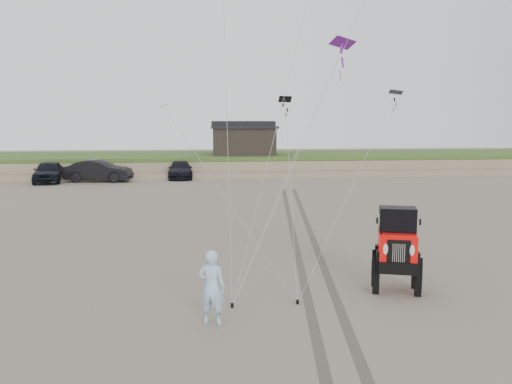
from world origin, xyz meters
TOP-DOWN VIEW (x-y plane):
  - ground at (0.00, 0.00)m, footprint 160.00×160.00m
  - dune_ridge at (0.00, 37.50)m, footprint 160.00×14.25m
  - cabin at (2.00, 37.00)m, footprint 6.40×5.40m
  - truck_a at (-14.90, 29.50)m, footprint 2.82×5.46m
  - truck_b at (-10.86, 29.43)m, footprint 5.73×2.74m
  - truck_c at (-4.14, 31.25)m, footprint 2.25×5.23m
  - jeep at (3.13, 0.13)m, footprint 3.75×5.73m
  - man at (-2.25, -1.61)m, footprint 0.78×0.63m
  - kite_flock at (2.92, 8.28)m, footprint 9.67×7.79m
  - stake_main at (-1.69, -0.59)m, footprint 0.08×0.08m
  - stake_aux at (0.09, -0.54)m, footprint 0.08×0.08m
  - tire_tracks at (2.00, 8.00)m, footprint 5.22×29.74m

SIDE VIEW (x-z plane):
  - ground at x=0.00m, z-range 0.00..0.00m
  - tire_tracks at x=2.00m, z-range 0.00..0.01m
  - stake_main at x=-1.69m, z-range 0.00..0.12m
  - stake_aux at x=0.09m, z-range 0.00..0.12m
  - truck_c at x=-4.14m, z-range 0.00..1.50m
  - dune_ridge at x=0.00m, z-range -0.04..1.68m
  - truck_a at x=-14.90m, z-range 0.00..1.78m
  - truck_b at x=-10.86m, z-range 0.00..1.81m
  - man at x=-2.25m, z-range 0.00..1.85m
  - jeep at x=3.13m, z-range 0.00..1.97m
  - cabin at x=2.00m, z-range 1.56..4.91m
  - kite_flock at x=2.92m, z-range 4.90..14.05m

